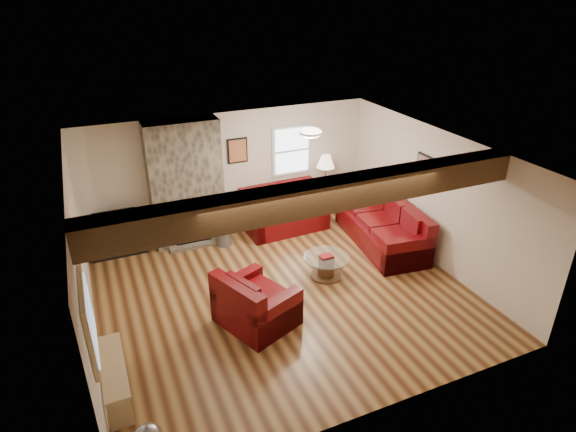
{
  "coord_description": "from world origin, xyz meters",
  "views": [
    {
      "loc": [
        -2.66,
        -6.25,
        4.78
      ],
      "look_at": [
        0.25,
        0.4,
        1.24
      ],
      "focal_mm": 30.0,
      "sensor_mm": 36.0,
      "label": 1
    }
  ],
  "objects_px": {
    "television": "(114,219)",
    "tv_cabinet": "(118,241)",
    "armchair_red": "(256,298)",
    "floor_lamp": "(326,165)",
    "coffee_table": "(326,267)",
    "sofa_three": "(381,223)",
    "loveseat": "(284,209)"
  },
  "relations": [
    {
      "from": "armchair_red",
      "to": "tv_cabinet",
      "type": "height_order",
      "value": "armchair_red"
    },
    {
      "from": "sofa_three",
      "to": "armchair_red",
      "type": "distance_m",
      "value": 3.45
    },
    {
      "from": "sofa_three",
      "to": "loveseat",
      "type": "bearing_deg",
      "value": -125.66
    },
    {
      "from": "sofa_three",
      "to": "tv_cabinet",
      "type": "relative_size",
      "value": 2.3
    },
    {
      "from": "loveseat",
      "to": "armchair_red",
      "type": "relative_size",
      "value": 1.56
    },
    {
      "from": "floor_lamp",
      "to": "television",
      "type": "bearing_deg",
      "value": 177.07
    },
    {
      "from": "loveseat",
      "to": "tv_cabinet",
      "type": "distance_m",
      "value": 3.39
    },
    {
      "from": "tv_cabinet",
      "to": "floor_lamp",
      "type": "xyz_separation_m",
      "value": [
        4.37,
        -0.22,
        1.0
      ]
    },
    {
      "from": "armchair_red",
      "to": "loveseat",
      "type": "bearing_deg",
      "value": -53.03
    },
    {
      "from": "tv_cabinet",
      "to": "floor_lamp",
      "type": "distance_m",
      "value": 4.49
    },
    {
      "from": "coffee_table",
      "to": "television",
      "type": "relative_size",
      "value": 1.07
    },
    {
      "from": "sofa_three",
      "to": "floor_lamp",
      "type": "height_order",
      "value": "floor_lamp"
    },
    {
      "from": "coffee_table",
      "to": "floor_lamp",
      "type": "xyz_separation_m",
      "value": [
        1.07,
        2.13,
        1.06
      ]
    },
    {
      "from": "loveseat",
      "to": "television",
      "type": "xyz_separation_m",
      "value": [
        -3.37,
        0.3,
        0.29
      ]
    },
    {
      "from": "tv_cabinet",
      "to": "loveseat",
      "type": "bearing_deg",
      "value": -5.08
    },
    {
      "from": "coffee_table",
      "to": "television",
      "type": "height_order",
      "value": "television"
    },
    {
      "from": "tv_cabinet",
      "to": "television",
      "type": "height_order",
      "value": "television"
    },
    {
      "from": "loveseat",
      "to": "television",
      "type": "relative_size",
      "value": 2.19
    },
    {
      "from": "armchair_red",
      "to": "tv_cabinet",
      "type": "relative_size",
      "value": 1.05
    },
    {
      "from": "television",
      "to": "tv_cabinet",
      "type": "bearing_deg",
      "value": 0.0
    },
    {
      "from": "floor_lamp",
      "to": "tv_cabinet",
      "type": "bearing_deg",
      "value": 177.07
    },
    {
      "from": "sofa_three",
      "to": "television",
      "type": "height_order",
      "value": "television"
    },
    {
      "from": "coffee_table",
      "to": "tv_cabinet",
      "type": "bearing_deg",
      "value": 144.56
    },
    {
      "from": "tv_cabinet",
      "to": "floor_lamp",
      "type": "height_order",
      "value": "floor_lamp"
    },
    {
      "from": "loveseat",
      "to": "coffee_table",
      "type": "xyz_separation_m",
      "value": [
        -0.07,
        -2.05,
        -0.25
      ]
    },
    {
      "from": "loveseat",
      "to": "tv_cabinet",
      "type": "bearing_deg",
      "value": 172.72
    },
    {
      "from": "sofa_three",
      "to": "tv_cabinet",
      "type": "bearing_deg",
      "value": -102.07
    },
    {
      "from": "sofa_three",
      "to": "armchair_red",
      "type": "height_order",
      "value": "sofa_three"
    },
    {
      "from": "television",
      "to": "floor_lamp",
      "type": "xyz_separation_m",
      "value": [
        4.37,
        -0.22,
        0.52
      ]
    },
    {
      "from": "armchair_red",
      "to": "floor_lamp",
      "type": "bearing_deg",
      "value": -65.12
    },
    {
      "from": "coffee_table",
      "to": "sofa_three",
      "type": "bearing_deg",
      "value": 22.7
    },
    {
      "from": "sofa_three",
      "to": "television",
      "type": "distance_m",
      "value": 5.17
    }
  ]
}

